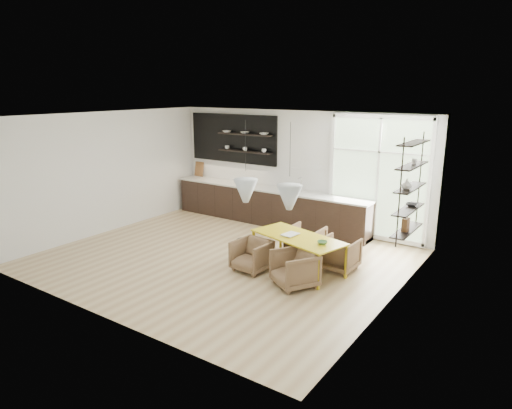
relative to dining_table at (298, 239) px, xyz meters
name	(u,v)px	position (x,y,z in m)	size (l,w,h in m)	color
room	(275,184)	(-0.98, 0.74, 0.83)	(7.02, 6.01, 2.91)	#CDB487
kitchen_run	(266,200)	(-2.26, 2.34, -0.03)	(5.54, 0.69, 2.75)	black
right_shelving	(410,190)	(1.80, 0.82, 1.02)	(0.26, 1.22, 1.90)	black
dining_table	(298,239)	(0.00, 0.00, 0.00)	(2.00, 1.30, 0.68)	gold
armchair_back_left	(306,241)	(-0.24, 0.77, -0.31)	(0.68, 0.70, 0.64)	brown
armchair_back_right	(339,254)	(0.66, 0.46, -0.31)	(0.68, 0.69, 0.63)	brown
armchair_front_left	(252,255)	(-0.71, -0.53, -0.33)	(0.64, 0.66, 0.60)	brown
armchair_front_right	(294,269)	(0.33, -0.70, -0.31)	(0.69, 0.71, 0.65)	brown
wire_stool	(244,247)	(-1.13, -0.19, -0.34)	(0.35, 0.35, 0.44)	black
table_book	(285,233)	(-0.28, 0.00, 0.06)	(0.24, 0.33, 0.03)	white
table_bowl	(322,243)	(0.58, -0.14, 0.07)	(0.18, 0.18, 0.06)	#548A5A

